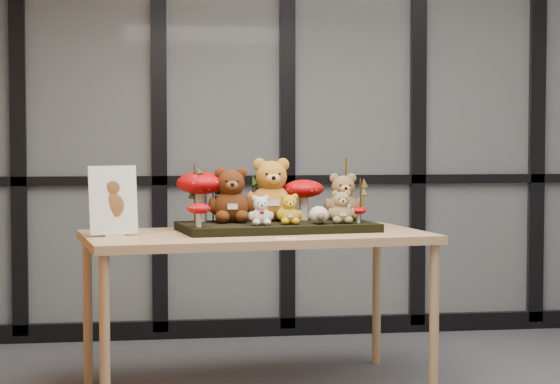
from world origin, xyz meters
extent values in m
plane|color=beige|center=(0.00, 2.50, 1.40)|extent=(5.00, 0.00, 5.00)
cube|color=#2D383F|center=(0.00, 2.47, 1.40)|extent=(4.90, 0.02, 2.70)
cube|color=black|center=(0.00, 2.47, 0.06)|extent=(4.90, 0.06, 0.12)
cube|color=black|center=(0.00, 2.47, 1.05)|extent=(4.90, 0.06, 0.06)
cube|color=black|center=(-2.20, 2.47, 1.40)|extent=(0.10, 0.06, 2.70)
cube|color=black|center=(-1.30, 2.47, 1.40)|extent=(0.10, 0.06, 2.70)
cube|color=black|center=(-0.45, 2.47, 1.40)|extent=(0.10, 0.06, 2.70)
cube|color=black|center=(0.45, 2.47, 1.40)|extent=(0.10, 0.06, 2.70)
cube|color=black|center=(1.30, 2.47, 1.40)|extent=(0.10, 0.06, 2.70)
cube|color=tan|center=(-0.84, 1.03, 0.81)|extent=(1.88, 1.13, 0.04)
cylinder|color=tan|center=(-1.61, 0.52, 0.39)|extent=(0.05, 0.05, 0.79)
cylinder|color=tan|center=(-1.72, 1.30, 0.39)|extent=(0.05, 0.05, 0.79)
cylinder|color=tan|center=(0.05, 0.75, 0.39)|extent=(0.05, 0.05, 0.79)
cylinder|color=tan|center=(-0.06, 1.53, 0.39)|extent=(0.05, 0.05, 0.79)
cube|color=black|center=(-0.72, 1.11, 0.85)|extent=(1.08, 0.65, 0.04)
cube|color=silver|center=(-1.58, 0.94, 0.84)|extent=(0.11, 0.09, 0.01)
cube|color=white|center=(-1.58, 0.94, 1.01)|extent=(0.25, 0.12, 0.35)
ellipsoid|color=brown|center=(-1.58, 0.94, 0.99)|extent=(0.11, 0.01, 0.12)
ellipsoid|color=brown|center=(-1.58, 0.94, 1.08)|extent=(0.07, 0.01, 0.07)
cube|color=white|center=(-0.73, 0.68, 0.83)|extent=(0.10, 0.03, 0.00)
camera|label=1|loc=(-1.48, -4.22, 1.32)|focal=65.00mm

